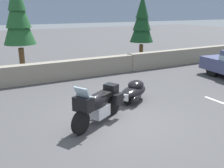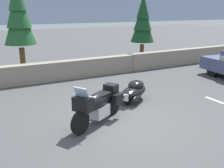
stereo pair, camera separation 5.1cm
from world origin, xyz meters
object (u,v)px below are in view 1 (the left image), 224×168
touring_motorcycle (98,104)px  pine_tree_secondary (142,21)px  car_shaped_trailer (134,91)px  pine_tree_tall (18,14)px

touring_motorcycle → pine_tree_secondary: 9.38m
car_shaped_trailer → pine_tree_tall: pine_tree_tall is taller
touring_motorcycle → car_shaped_trailer: bearing=29.2°
car_shaped_trailer → pine_tree_tall: size_ratio=0.42×
touring_motorcycle → car_shaped_trailer: touring_motorcycle is taller
touring_motorcycle → pine_tree_secondary: bearing=47.3°
touring_motorcycle → pine_tree_secondary: size_ratio=0.49×
touring_motorcycle → pine_tree_secondary: (6.21, 6.73, 2.04)m
pine_tree_tall → pine_tree_secondary: pine_tree_tall is taller
touring_motorcycle → car_shaped_trailer: 2.31m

